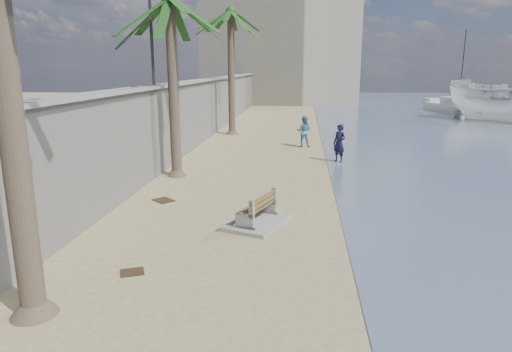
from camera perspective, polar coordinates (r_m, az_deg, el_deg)
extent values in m
cube|color=gray|center=(26.81, -7.26, 7.86)|extent=(0.45, 70.00, 3.50)
cube|color=gray|center=(26.70, -7.38, 11.71)|extent=(0.80, 70.00, 0.12)
cube|color=#B7AA93|center=(58.13, 3.16, 16.11)|extent=(18.00, 12.00, 14.00)
cube|color=gray|center=(12.97, 0.13, -5.78)|extent=(1.99, 2.37, 0.11)
cylinder|color=brown|center=(8.42, -28.49, 7.53)|extent=(0.44, 0.44, 7.40)
cylinder|color=brown|center=(18.40, -10.26, 10.34)|extent=(0.42, 0.42, 6.78)
cylinder|color=brown|center=(29.89, -3.09, 12.54)|extent=(0.44, 0.44, 7.68)
cylinder|color=#2D2D33|center=(19.03, -13.03, 18.52)|extent=(0.12, 0.12, 5.00)
imported|color=#161334|center=(21.47, 10.39, 4.39)|extent=(0.88, 0.86, 2.04)
imported|color=teal|center=(25.37, 6.01, 5.78)|extent=(1.04, 0.88, 1.91)
imported|color=silver|center=(42.03, 29.36, 8.47)|extent=(5.59, 5.59, 4.59)
cube|color=silver|center=(61.27, 24.03, 8.53)|extent=(8.07, 2.85, 0.70)
cylinder|color=#2D2D33|center=(61.13, 24.43, 12.54)|extent=(0.12, 0.12, 8.11)
cube|color=#382616|center=(15.47, -11.48, -3.00)|extent=(0.84, 0.83, 0.03)
cube|color=#382616|center=(10.42, -15.20, -11.52)|extent=(0.61, 0.55, 0.03)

